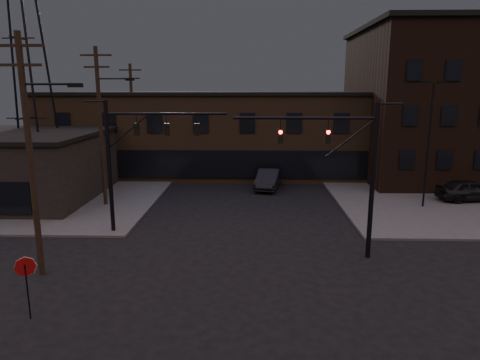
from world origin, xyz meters
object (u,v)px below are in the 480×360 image
(traffic_signal_far, at_px, (130,151))
(stop_sign, at_px, (26,273))
(parked_car_lot_b, at_px, (433,170))
(traffic_signal_near, at_px, (351,164))
(parked_car_lot_a, at_px, (470,190))
(car_crossing, at_px, (269,179))

(traffic_signal_far, xyz_separation_m, stop_sign, (-1.28, -9.99, -3.17))
(parked_car_lot_b, bearing_deg, traffic_signal_near, 135.98)
(parked_car_lot_a, height_order, car_crossing, parked_car_lot_a)
(traffic_signal_far, relative_size, parked_car_lot_a, 1.63)
(parked_car_lot_b, xyz_separation_m, car_crossing, (-15.99, -4.25, -0.03))
(traffic_signal_near, distance_m, parked_car_lot_b, 23.89)
(stop_sign, bearing_deg, parked_car_lot_a, 35.17)
(parked_car_lot_b, bearing_deg, car_crossing, 93.06)
(traffic_signal_far, height_order, parked_car_lot_b, traffic_signal_far)
(traffic_signal_near, bearing_deg, car_crossing, 102.38)
(car_crossing, bearing_deg, parked_car_lot_b, 25.80)
(traffic_signal_near, relative_size, parked_car_lot_a, 1.63)
(parked_car_lot_a, bearing_deg, stop_sign, 119.60)
(traffic_signal_near, bearing_deg, stop_sign, -154.10)
(traffic_signal_far, distance_m, parked_car_lot_b, 29.88)
(traffic_signal_far, height_order, car_crossing, traffic_signal_far)
(parked_car_lot_a, bearing_deg, traffic_signal_near, 128.03)
(stop_sign, xyz_separation_m, parked_car_lot_b, (25.91, 26.40, -0.96))
(car_crossing, bearing_deg, traffic_signal_near, -66.69)
(parked_car_lot_a, xyz_separation_m, parked_car_lot_b, (0.74, 8.67, -0.10))
(traffic_signal_far, distance_m, parked_car_lot_a, 25.44)
(stop_sign, height_order, parked_car_lot_b, stop_sign)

